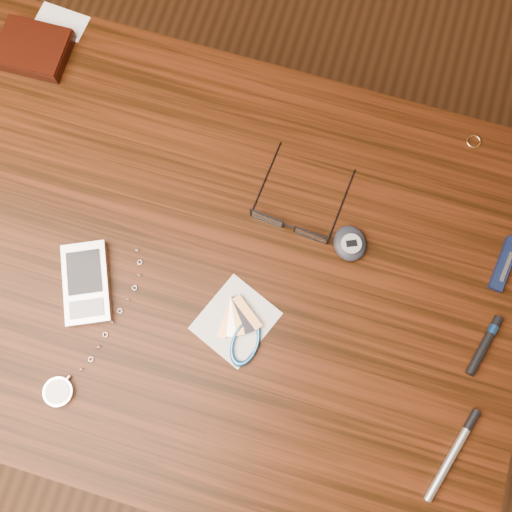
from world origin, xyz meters
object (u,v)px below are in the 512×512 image
Objects in this scene: pocket_knife at (504,264)px; silver_pen at (456,448)px; pda_phone at (86,283)px; notepad_keys at (241,331)px; desk at (205,276)px; wallet_and_card at (34,48)px; pocket_watch at (61,388)px; eyeglasses at (291,222)px; pedometer at (350,243)px.

pocket_knife is 0.28m from silver_pen.
pda_phone is 1.03× the size of notepad_keys.
pda_phone is 0.57m from silver_pen.
wallet_and_card reaches higher than desk.
pocket_watch is at bearing -145.82° from notepad_keys.
wallet_and_card is 1.03× the size of pda_phone.
pocket_watch is 0.56m from silver_pen.
pocket_watch is (0.23, -0.49, -0.01)m from wallet_and_card.
notepad_keys is at bearing -41.58° from desk.
eyeglasses is (0.12, 0.10, 0.11)m from desk.
desk is 3.99× the size of pocket_watch.
pedometer is (0.57, -0.17, -0.00)m from wallet_and_card.
pocket_watch is 1.84× the size of pda_phone.
silver_pen is at bearing 8.31° from pocket_watch.
pocket_watch and notepad_keys have the same top height.
eyeglasses is at bearing 176.72° from pedometer.
eyeglasses reaches higher than pocket_knife.
pocket_watch is 0.15m from pda_phone.
wallet_and_card is 0.89m from silver_pen.
wallet_and_card is at bearing 170.55° from pocket_knife.
eyeglasses reaches higher than pedometer.
pda_phone reaches higher than desk.
desk is 14.13× the size of pedometer.
pocket_knife is at bearing 9.04° from pedometer.
pocket_watch is at bearing -171.69° from silver_pen.
pda_phone is at bearing -151.77° from desk.
desk is at bearing 138.42° from notepad_keys.
pda_phone is 1.93× the size of pedometer.
desk is 7.20× the size of silver_pen.
eyeglasses is 0.32m from pda_phone.
wallet_and_card is at bearing 115.56° from pocket_watch.
eyeglasses reaches higher than desk.
notepad_keys is at bearing -36.83° from wallet_and_card.
silver_pen is at bearing -92.86° from pocket_knife.
pda_phone is 0.62m from pocket_knife.
eyeglasses is at bearing 82.00° from notepad_keys.
notepad_keys is at bearing -149.15° from pocket_knife.
pda_phone is (-0.02, 0.15, 0.00)m from pocket_watch.
wallet_and_card reaches higher than notepad_keys.
pedometer is 0.81× the size of pocket_knife.
eyeglasses is at bearing 53.05° from pocket_watch.
desk is 0.25m from pedometer.
pocket_knife is at bearing 5.50° from eyeglasses.
eyeglasses is 0.09m from pedometer.
silver_pen is at bearing -48.13° from pedometer.
wallet_and_card is 1.06× the size of notepad_keys.
pocket_watch is (-0.24, -0.33, -0.01)m from eyeglasses.
wallet_and_card is 0.56× the size of pocket_watch.
pedometer reaches higher than notepad_keys.
pda_phone is at bearing 179.64° from notepad_keys.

